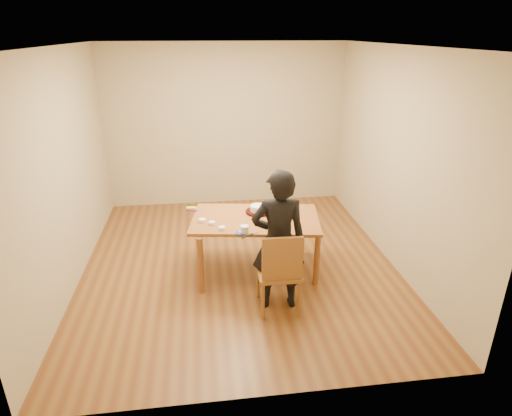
{
  "coord_description": "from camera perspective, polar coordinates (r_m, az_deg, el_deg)",
  "views": [
    {
      "loc": [
        -0.43,
        -4.93,
        2.86
      ],
      "look_at": [
        0.19,
        -0.28,
        0.9
      ],
      "focal_mm": 30.0,
      "sensor_mm": 36.0,
      "label": 1
    }
  ],
  "objects": [
    {
      "name": "room_shell",
      "position": [
        5.5,
        -2.79,
        6.73
      ],
      "size": [
        4.0,
        4.5,
        2.7
      ],
      "color": "brown",
      "rests_on": "ground"
    },
    {
      "name": "dining_table",
      "position": [
        5.2,
        -0.07,
        -1.52
      ],
      "size": [
        1.64,
        1.12,
        0.04
      ],
      "primitive_type": "cube",
      "rotation": [
        0.0,
        0.0,
        -0.15
      ],
      "color": "brown",
      "rests_on": "floor"
    },
    {
      "name": "dining_chair",
      "position": [
        4.67,
        3.02,
        -8.43
      ],
      "size": [
        0.47,
        0.47,
        0.04
      ],
      "primitive_type": "cube",
      "rotation": [
        0.0,
        0.0,
        -0.02
      ],
      "color": "brown",
      "rests_on": "floor"
    },
    {
      "name": "cake_plate",
      "position": [
        5.33,
        0.27,
        -0.5
      ],
      "size": [
        0.31,
        0.31,
        0.02
      ],
      "primitive_type": "cylinder",
      "color": "red",
      "rests_on": "dining_table"
    },
    {
      "name": "cake",
      "position": [
        5.32,
        0.27,
        -0.07
      ],
      "size": [
        0.19,
        0.19,
        0.06
      ],
      "primitive_type": "cylinder",
      "color": "white",
      "rests_on": "cake_plate"
    },
    {
      "name": "frosting_dome",
      "position": [
        5.3,
        0.27,
        0.36
      ],
      "size": [
        0.19,
        0.19,
        0.03
      ],
      "primitive_type": "ellipsoid",
      "color": "white",
      "rests_on": "cake"
    },
    {
      "name": "frosting_tub",
      "position": [
        4.8,
        -1.54,
        -2.85
      ],
      "size": [
        0.09,
        0.09,
        0.08
      ],
      "primitive_type": "cylinder",
      "color": "white",
      "rests_on": "dining_table"
    },
    {
      "name": "frosting_lid",
      "position": [
        4.8,
        -2.13,
        -3.34
      ],
      "size": [
        0.11,
        0.11,
        0.01
      ],
      "primitive_type": "cylinder",
      "color": "#17399B",
      "rests_on": "dining_table"
    },
    {
      "name": "frosting_dollop",
      "position": [
        4.8,
        -2.13,
        -3.2
      ],
      "size": [
        0.04,
        0.04,
        0.02
      ],
      "primitive_type": "ellipsoid",
      "color": "white",
      "rests_on": "frosting_lid"
    },
    {
      "name": "ramekin_green",
      "position": [
        4.89,
        -4.56,
        -2.71
      ],
      "size": [
        0.08,
        0.08,
        0.04
      ],
      "primitive_type": "cylinder",
      "color": "white",
      "rests_on": "dining_table"
    },
    {
      "name": "ramekin_yellow",
      "position": [
        5.11,
        -7.19,
        -1.67
      ],
      "size": [
        0.08,
        0.08,
        0.04
      ],
      "primitive_type": "cylinder",
      "color": "white",
      "rests_on": "dining_table"
    },
    {
      "name": "ramekin_multi",
      "position": [
        5.03,
        -5.9,
        -2.03
      ],
      "size": [
        0.08,
        0.08,
        0.04
      ],
      "primitive_type": "cylinder",
      "color": "white",
      "rests_on": "dining_table"
    },
    {
      "name": "candy_box_pink",
      "position": [
        5.46,
        -8.56,
        -0.21
      ],
      "size": [
        0.15,
        0.1,
        0.02
      ],
      "primitive_type": "cube",
      "rotation": [
        0.0,
        0.0,
        -0.21
      ],
      "color": "#E83676",
      "rests_on": "dining_table"
    },
    {
      "name": "candy_box_green",
      "position": [
        5.46,
        -8.62,
        -0.0
      ],
      "size": [
        0.13,
        0.07,
        0.02
      ],
      "primitive_type": "cube",
      "rotation": [
        0.0,
        0.0,
        -0.13
      ],
      "color": "green",
      "rests_on": "candy_box_pink"
    },
    {
      "name": "spatula",
      "position": [
        4.73,
        -1.14,
        -3.74
      ],
      "size": [
        0.15,
        0.11,
        0.01
      ],
      "primitive_type": "cube",
      "rotation": [
        0.0,
        0.0,
        0.63
      ],
      "color": "black",
      "rests_on": "dining_table"
    },
    {
      "name": "person",
      "position": [
        4.54,
        3.01,
        -4.42
      ],
      "size": [
        0.59,
        0.4,
        1.59
      ],
      "primitive_type": "imported",
      "rotation": [
        0.0,
        0.0,
        3.1
      ],
      "color": "black",
      "rests_on": "floor"
    }
  ]
}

